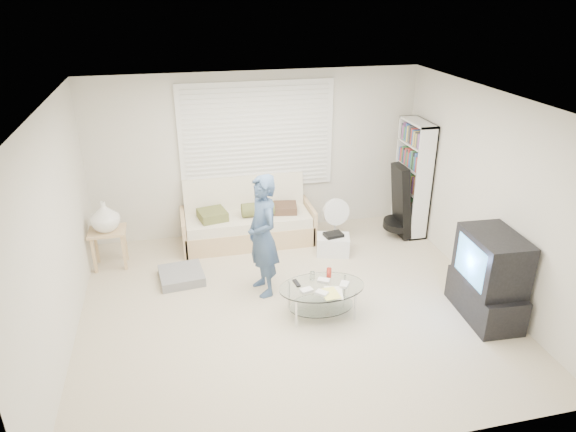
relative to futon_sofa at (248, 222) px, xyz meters
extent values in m
plane|color=#B6A68D|center=(0.24, -1.87, -0.32)|extent=(5.00, 5.00, 0.00)
cube|color=beige|center=(0.24, 0.38, 0.93)|extent=(5.00, 0.02, 2.50)
cube|color=beige|center=(0.24, -4.12, 0.93)|extent=(5.00, 0.02, 2.50)
cube|color=beige|center=(-2.26, -1.87, 0.93)|extent=(0.02, 4.50, 2.50)
cube|color=beige|center=(2.74, -1.87, 0.93)|extent=(0.02, 4.50, 2.50)
cube|color=white|center=(0.24, -1.87, 2.18)|extent=(5.00, 4.50, 0.02)
cube|color=white|center=(0.24, 0.35, 1.23)|extent=(2.32, 0.06, 1.62)
cube|color=black|center=(0.24, 0.33, 1.23)|extent=(2.20, 0.01, 1.50)
cube|color=silver|center=(0.24, 0.31, 1.23)|extent=(2.16, 0.04, 1.50)
cube|color=silver|center=(0.24, 0.33, 1.23)|extent=(2.32, 0.08, 1.62)
cube|color=tan|center=(0.00, -0.04, -0.16)|extent=(1.92, 0.77, 0.31)
cube|color=beige|center=(0.00, -0.06, 0.07)|extent=(1.84, 0.71, 0.15)
cube|color=beige|center=(0.00, 0.27, 0.35)|extent=(1.84, 0.21, 0.59)
cube|color=tan|center=(-0.96, -0.04, -0.05)|extent=(0.06, 0.77, 0.54)
cube|color=tan|center=(0.96, -0.04, -0.05)|extent=(0.06, 0.77, 0.54)
cube|color=brown|center=(-0.53, -0.09, 0.21)|extent=(0.45, 0.45, 0.13)
cylinder|color=brown|center=(0.14, -0.12, 0.25)|extent=(0.48, 0.21, 0.21)
cube|color=#443122|center=(0.57, -0.06, 0.20)|extent=(0.40, 0.40, 0.11)
cube|color=slate|center=(-1.05, -0.94, -0.25)|extent=(0.62, 0.62, 0.13)
cube|color=tan|center=(-1.98, -0.34, 0.22)|extent=(0.49, 0.39, 0.04)
cube|color=tan|center=(-2.18, -0.49, -0.05)|extent=(0.04, 0.04, 0.53)
cube|color=tan|center=(-1.79, -0.49, -0.05)|extent=(0.04, 0.04, 0.53)
cube|color=tan|center=(-2.18, -0.19, -0.05)|extent=(0.04, 0.04, 0.53)
cube|color=tan|center=(-1.79, -0.19, -0.05)|extent=(0.04, 0.04, 0.53)
imported|color=white|center=(-1.98, -0.34, 0.45)|extent=(0.40, 0.40, 0.41)
cube|color=white|center=(2.57, -0.20, 0.57)|extent=(0.28, 0.75, 1.78)
cube|color=black|center=(2.32, -0.38, 0.28)|extent=(0.26, 0.41, 1.15)
cylinder|color=black|center=(2.27, -0.38, -0.10)|extent=(0.41, 0.42, 0.16)
cylinder|color=white|center=(1.31, -0.27, -0.30)|extent=(0.28, 0.28, 0.03)
cylinder|color=white|center=(1.31, -0.27, -0.12)|extent=(0.04, 0.04, 0.35)
cylinder|color=white|center=(1.31, -0.27, 0.17)|extent=(0.41, 0.15, 0.41)
cylinder|color=white|center=(1.31, -0.27, 0.17)|extent=(0.11, 0.07, 0.11)
cube|color=white|center=(1.15, -0.69, -0.18)|extent=(0.54, 0.45, 0.28)
cube|color=black|center=(1.15, -0.69, -0.01)|extent=(0.29, 0.22, 0.05)
cube|color=black|center=(2.44, -2.56, -0.10)|extent=(0.57, 1.00, 0.43)
cube|color=black|center=(2.44, -2.56, 0.43)|extent=(0.59, 0.84, 0.63)
cube|color=#4FA4D8|center=(2.18, -2.54, 0.43)|extent=(0.05, 0.63, 0.48)
ellipsoid|color=silver|center=(0.56, -2.10, 0.05)|extent=(1.03, 0.66, 0.02)
ellipsoid|color=silver|center=(0.56, -2.10, -0.21)|extent=(0.79, 0.51, 0.01)
cylinder|color=silver|center=(0.20, -2.30, -0.14)|extent=(0.03, 0.03, 0.35)
cylinder|color=silver|center=(0.91, -2.31, -0.14)|extent=(0.03, 0.03, 0.35)
cylinder|color=silver|center=(0.21, -1.90, -0.14)|extent=(0.03, 0.03, 0.35)
cylinder|color=silver|center=(0.91, -1.91, -0.14)|extent=(0.03, 0.03, 0.35)
cube|color=white|center=(0.35, -2.18, 0.08)|extent=(0.16, 0.12, 0.04)
cube|color=white|center=(0.60, -2.01, 0.08)|extent=(0.17, 0.15, 0.04)
cube|color=white|center=(0.82, -2.15, 0.08)|extent=(0.15, 0.17, 0.04)
cube|color=white|center=(0.51, -2.27, 0.08)|extent=(0.16, 0.16, 0.04)
cylinder|color=silver|center=(0.49, -1.94, 0.12)|extent=(0.06, 0.06, 0.11)
cylinder|color=#E23D2F|center=(0.70, -1.92, 0.12)|extent=(0.06, 0.06, 0.12)
cube|color=black|center=(0.28, -1.99, 0.08)|extent=(0.07, 0.16, 0.02)
cube|color=white|center=(0.65, -2.27, 0.07)|extent=(0.26, 0.32, 0.01)
cube|color=#E6E065|center=(0.60, -2.29, 0.08)|extent=(0.20, 0.26, 0.01)
imported|color=navy|center=(-0.02, -1.45, 0.47)|extent=(0.49, 0.64, 1.58)
camera|label=1|loc=(-0.98, -7.03, 3.30)|focal=32.00mm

